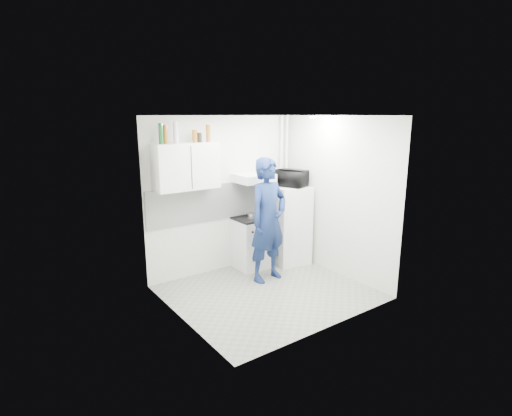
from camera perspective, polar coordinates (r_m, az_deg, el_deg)
floor at (r=6.15m, az=1.74°, el=-11.93°), size 2.80×2.80×0.00m
ceiling at (r=5.57m, az=1.93°, el=13.08°), size 2.80×2.80×0.00m
wall_back at (r=6.73m, az=-4.66°, el=1.93°), size 2.80×0.00×2.80m
wall_left at (r=5.02m, az=-10.98°, el=-2.20°), size 0.00×2.60×2.60m
wall_right at (r=6.65m, az=11.46°, el=1.56°), size 0.00×2.60×2.60m
person at (r=6.30m, az=1.75°, el=-1.74°), size 0.78×0.56×1.98m
stove at (r=6.95m, az=-0.78°, el=-5.10°), size 0.54×0.54×0.86m
fridge at (r=7.14m, az=4.95°, el=-2.41°), size 0.68×0.68×1.39m
stove_top at (r=6.82m, az=-0.79°, el=-1.55°), size 0.51×0.51×0.03m
saucepan at (r=6.82m, az=-0.57°, el=-1.04°), size 0.15×0.15×0.09m
microwave at (r=6.96m, az=5.08°, el=4.27°), size 0.60×0.50×0.29m
bottle_a at (r=5.94m, az=-13.43°, el=10.31°), size 0.07×0.07×0.29m
bottle_b at (r=5.97m, az=-12.81°, el=10.23°), size 0.07×0.07×0.27m
bottle_c at (r=6.03m, az=-11.40°, el=10.53°), size 0.08×0.08×0.31m
canister_a at (r=6.17m, az=-8.75°, el=10.12°), size 0.08×0.08×0.19m
canister_b at (r=6.21m, az=-8.09°, el=9.94°), size 0.08×0.08×0.14m
bottle_e at (r=6.28m, az=-6.86°, el=10.56°), size 0.07×0.07×0.26m
upper_cabinet at (r=6.14m, az=-9.94°, el=5.88°), size 1.00×0.35×0.70m
range_hood at (r=6.72m, az=-0.30°, el=4.29°), size 0.60×0.50×0.14m
backsplash at (r=6.74m, az=-4.58°, el=1.07°), size 2.74×0.03×0.60m
pipe_a at (r=7.41m, az=4.31°, el=2.98°), size 0.05×0.05×2.60m
pipe_b at (r=7.33m, az=3.59°, el=2.88°), size 0.04×0.04×2.60m
ceiling_spot_fixture at (r=6.37m, az=8.13°, el=12.71°), size 0.10×0.10×0.02m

